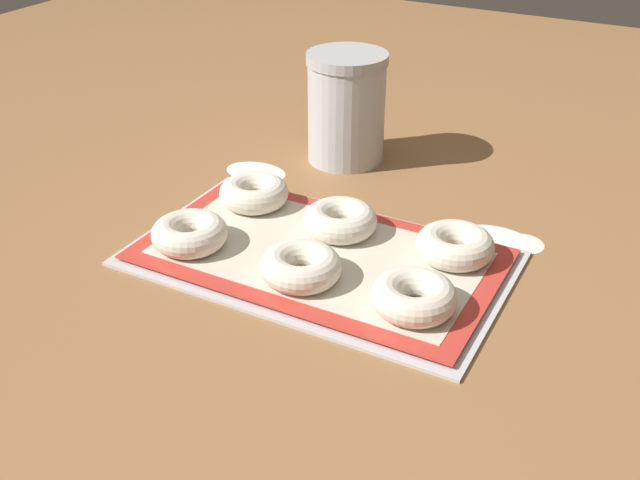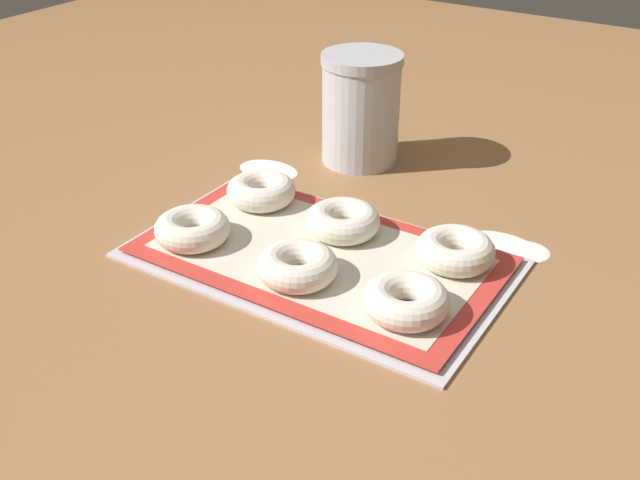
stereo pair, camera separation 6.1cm
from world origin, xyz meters
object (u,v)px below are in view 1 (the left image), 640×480
at_px(bagel_front_right, 414,296).
at_px(bagel_back_left, 254,193).
at_px(bagel_front_center, 300,266).
at_px(baking_tray, 320,257).
at_px(bagel_back_center, 340,220).
at_px(bagel_front_left, 190,233).
at_px(flour_canister, 346,108).
at_px(bagel_back_right, 455,245).

relative_size(bagel_front_right, bagel_back_left, 1.00).
bearing_deg(bagel_front_center, baking_tray, 97.03).
bearing_deg(bagel_front_right, bagel_front_center, -177.94).
bearing_deg(baking_tray, bagel_back_center, 90.91).
height_order(bagel_back_left, bagel_back_center, same).
xyz_separation_m(bagel_front_left, flour_canister, (0.05, 0.36, 0.06)).
xyz_separation_m(bagel_back_left, bagel_back_center, (0.15, -0.01, 0.00)).
distance_m(bagel_front_right, bagel_back_right, 0.13).
distance_m(bagel_front_right, bagel_back_center, 0.20).
bearing_deg(baking_tray, flour_canister, 110.52).
height_order(baking_tray, flour_canister, flour_canister).
distance_m(baking_tray, bagel_back_left, 0.17).
bearing_deg(baking_tray, bagel_front_right, -21.64).
relative_size(bagel_front_center, flour_canister, 0.56).
bearing_deg(bagel_front_left, bagel_back_center, 38.42).
relative_size(bagel_front_left, bagel_back_left, 1.00).
relative_size(baking_tray, bagel_front_right, 4.81).
distance_m(bagel_front_center, bagel_back_left, 0.21).
height_order(baking_tray, bagel_back_right, bagel_back_right).
bearing_deg(baking_tray, bagel_front_center, -82.97).
relative_size(bagel_front_center, bagel_back_right, 1.00).
bearing_deg(bagel_back_right, bagel_front_left, -156.86).
distance_m(bagel_back_right, flour_canister, 0.36).
bearing_deg(flour_canister, baking_tray, -69.48).
xyz_separation_m(baking_tray, bagel_back_center, (-0.00, 0.06, 0.02)).
bearing_deg(bagel_back_left, flour_canister, 81.09).
relative_size(baking_tray, flour_canister, 2.70).
distance_m(baking_tray, flour_canister, 0.33).
distance_m(bagel_back_left, flour_canister, 0.24).
xyz_separation_m(bagel_front_left, bagel_front_right, (0.31, 0.00, 0.00)).
distance_m(bagel_back_left, bagel_back_right, 0.30).
bearing_deg(bagel_back_left, bagel_front_center, -41.90).
distance_m(baking_tray, bagel_front_center, 0.07).
bearing_deg(baking_tray, bagel_back_left, 153.63).
xyz_separation_m(bagel_front_center, bagel_back_left, (-0.16, 0.14, 0.00)).
bearing_deg(bagel_back_center, bagel_back_right, 3.68).
relative_size(bagel_back_left, bagel_back_center, 1.00).
distance_m(bagel_back_left, bagel_back_center, 0.15).
bearing_deg(bagel_back_center, baking_tray, -89.09).
distance_m(bagel_front_left, bagel_back_left, 0.14).
relative_size(bagel_back_left, bagel_back_right, 1.00).
bearing_deg(bagel_front_left, baking_tray, 22.50).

